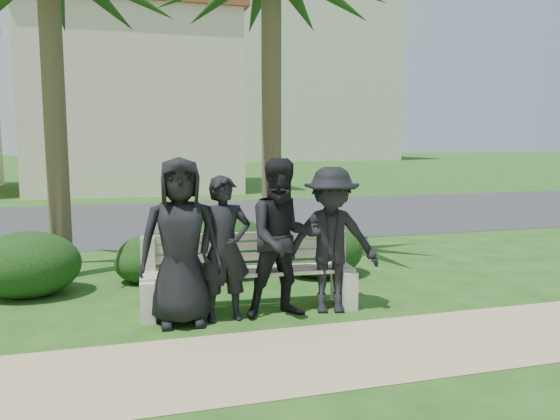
% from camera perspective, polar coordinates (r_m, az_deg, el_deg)
% --- Properties ---
extents(ground, '(160.00, 160.00, 0.00)m').
position_cam_1_polar(ground, '(7.03, -3.10, -9.76)').
color(ground, '#1A4814').
rests_on(ground, ground).
extents(footpath, '(30.00, 1.60, 0.01)m').
position_cam_1_polar(footpath, '(5.39, 1.32, -15.17)').
color(footpath, tan).
rests_on(footpath, ground).
extents(asphalt_street, '(160.00, 8.00, 0.01)m').
position_cam_1_polar(asphalt_street, '(14.78, -10.03, -0.87)').
color(asphalt_street, '#2D2D30').
rests_on(asphalt_street, ground).
extents(stucco_bldg_right, '(8.40, 8.40, 7.30)m').
position_cam_1_polar(stucco_bldg_right, '(24.61, -15.06, 10.74)').
color(stucco_bldg_right, beige).
rests_on(stucco_bldg_right, ground).
extents(hotel_tower, '(26.00, 18.00, 37.30)m').
position_cam_1_polar(hotel_tower, '(64.48, -1.89, 17.36)').
color(hotel_tower, beige).
rests_on(hotel_tower, ground).
extents(park_bench, '(2.61, 0.77, 0.90)m').
position_cam_1_polar(park_bench, '(6.70, -3.27, -7.03)').
color(park_bench, '#A69F8B').
rests_on(park_bench, ground).
extents(man_a, '(0.94, 0.64, 1.88)m').
position_cam_1_polar(man_a, '(6.16, -10.34, -3.28)').
color(man_a, black).
rests_on(man_a, ground).
extents(man_b, '(0.64, 0.45, 1.67)m').
position_cam_1_polar(man_b, '(6.25, -5.79, -4.06)').
color(man_b, black).
rests_on(man_b, ground).
extents(man_c, '(0.90, 0.70, 1.86)m').
position_cam_1_polar(man_c, '(6.34, 0.36, -2.99)').
color(man_c, black).
rests_on(man_c, ground).
extents(man_d, '(1.25, 0.90, 1.75)m').
position_cam_1_polar(man_d, '(6.55, 5.37, -3.16)').
color(man_d, black).
rests_on(man_d, ground).
extents(hedge_a, '(1.37, 1.13, 0.89)m').
position_cam_1_polar(hedge_a, '(8.02, -24.88, -5.01)').
color(hedge_a, black).
rests_on(hedge_a, ground).
extents(hedge_b, '(1.10, 0.91, 0.72)m').
position_cam_1_polar(hedge_b, '(8.35, -12.99, -4.67)').
color(hedge_b, black).
rests_on(hedge_b, ground).
extents(hedge_c, '(0.90, 0.75, 0.59)m').
position_cam_1_polar(hedge_c, '(8.25, -13.83, -5.30)').
color(hedge_c, black).
rests_on(hedge_c, ground).
extents(hedge_d, '(1.50, 1.24, 0.98)m').
position_cam_1_polar(hedge_d, '(8.42, -6.31, -3.51)').
color(hedge_d, black).
rests_on(hedge_d, ground).
extents(hedge_e, '(1.30, 1.07, 0.85)m').
position_cam_1_polar(hedge_e, '(8.39, 4.40, -3.99)').
color(hedge_e, black).
rests_on(hedge_e, ground).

